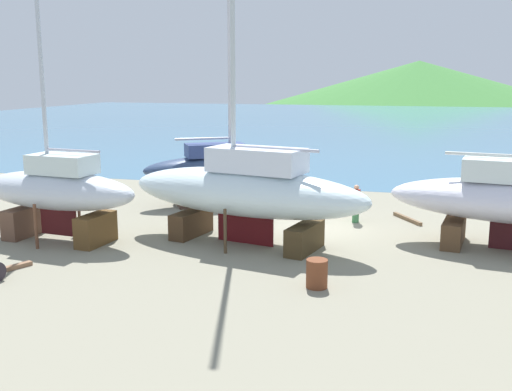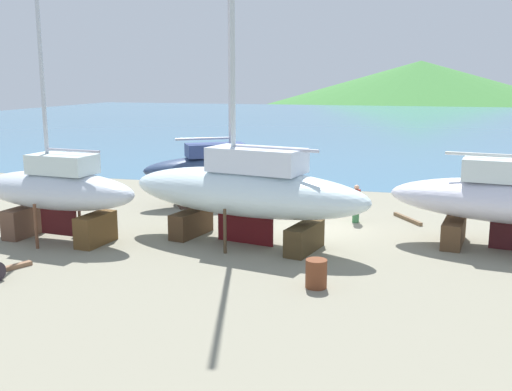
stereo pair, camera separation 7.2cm
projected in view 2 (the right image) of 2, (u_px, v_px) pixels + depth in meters
ground_plane at (307, 244)px, 22.67m from camera, size 45.55×45.55×0.00m
sea_water at (396, 123)px, 81.32m from camera, size 145.22×101.55×0.01m
headland_hill at (419, 98)px, 179.39m from camera, size 154.63×154.63×21.78m
sailboat_far_slipway at (246, 190)px, 22.45m from camera, size 10.11×4.65×16.41m
sailboat_large_starboard at (222, 168)px, 29.62m from camera, size 7.74×5.93×12.96m
sailboat_small_center at (57, 191)px, 22.92m from camera, size 6.95×2.89×10.97m
worker at (356, 203)px, 25.94m from camera, size 0.32×0.48×1.66m
barrel_tipped_center at (316, 274)px, 17.96m from camera, size 0.92×0.92×0.87m
timber_long_aft at (408, 219)px, 26.42m from camera, size 1.31×1.91×0.15m
timber_plank_near at (73, 204)px, 29.45m from camera, size 2.34×2.40×0.18m
timber_long_fore at (38, 202)px, 29.81m from camera, size 0.50×2.26×0.20m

